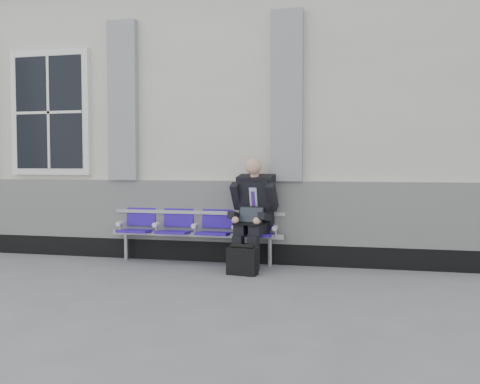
# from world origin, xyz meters

# --- Properties ---
(station_building) EXTENTS (14.40, 4.40, 4.49)m
(station_building) POSITION_xyz_m (-0.02, 3.47, 2.22)
(station_building) COLOR beige
(station_building) RESTS_ON ground
(bench) EXTENTS (2.60, 0.47, 0.91)m
(bench) POSITION_xyz_m (2.79, 1.32, 0.55)
(bench) COLOR #9EA0A3
(bench) RESTS_ON ground
(businessman) EXTENTS (0.66, 0.89, 1.53)m
(businessman) POSITION_xyz_m (3.67, 1.18, 0.81)
(businessman) COLOR black
(businessman) RESTS_ON ground
(briefcase) EXTENTS (0.41, 0.22, 0.40)m
(briefcase) POSITION_xyz_m (3.64, 0.63, 0.19)
(briefcase) COLOR black
(briefcase) RESTS_ON ground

